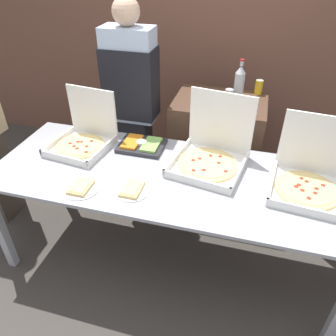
{
  "coord_description": "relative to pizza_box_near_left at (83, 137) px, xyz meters",
  "views": [
    {
      "loc": [
        0.48,
        -1.74,
        2.15
      ],
      "look_at": [
        0.0,
        0.0,
        0.88
      ],
      "focal_mm": 35.0,
      "sensor_mm": 36.0,
      "label": 1
    }
  ],
  "objects": [
    {
      "name": "ground_plane",
      "position": [
        0.72,
        -0.19,
        -0.9
      ],
      "size": [
        16.0,
        16.0,
        0.0
      ],
      "primitive_type": "plane",
      "color": "#423D38"
    },
    {
      "name": "brick_wall_behind",
      "position": [
        0.72,
        1.51,
        0.5
      ],
      "size": [
        10.0,
        0.06,
        2.8
      ],
      "color": "brown",
      "rests_on": "ground_plane"
    },
    {
      "name": "buffet_table",
      "position": [
        0.72,
        -0.19,
        -0.16
      ],
      "size": [
        2.44,
        0.92,
        0.83
      ],
      "color": "#A8AAB2",
      "rests_on": "ground_plane"
    },
    {
      "name": "pizza_box_near_left",
      "position": [
        0.0,
        0.0,
        0.0
      ],
      "size": [
        0.46,
        0.48,
        0.41
      ],
      "rotation": [
        0.0,
        0.0,
        -0.12
      ],
      "color": "white",
      "rests_on": "buffet_table"
    },
    {
      "name": "pizza_box_near_right",
      "position": [
        0.98,
        0.02,
        0.01
      ],
      "size": [
        0.55,
        0.56,
        0.47
      ],
      "rotation": [
        0.0,
        0.0,
        -0.17
      ],
      "color": "white",
      "rests_on": "buffet_table"
    },
    {
      "name": "pizza_box_far_right",
      "position": [
        1.62,
        -0.1,
        0.0
      ],
      "size": [
        0.49,
        0.5,
        0.44
      ],
      "rotation": [
        0.0,
        0.0,
        -0.11
      ],
      "color": "white",
      "rests_on": "buffet_table"
    },
    {
      "name": "paper_plate_front_center",
      "position": [
        0.23,
        -0.49,
        -0.06
      ],
      "size": [
        0.24,
        0.24,
        0.03
      ],
      "color": "white",
      "rests_on": "buffet_table"
    },
    {
      "name": "paper_plate_front_right",
      "position": [
        0.55,
        -0.43,
        -0.06
      ],
      "size": [
        0.23,
        0.23,
        0.03
      ],
      "color": "white",
      "rests_on": "buffet_table"
    },
    {
      "name": "veggie_tray",
      "position": [
        0.44,
        0.1,
        -0.05
      ],
      "size": [
        0.34,
        0.27,
        0.05
      ],
      "color": "#28282D",
      "rests_on": "buffet_table"
    },
    {
      "name": "sideboard_podium",
      "position": [
        0.94,
        0.72,
        -0.4
      ],
      "size": [
        0.78,
        0.6,
        1.01
      ],
      "color": "#4C3323",
      "rests_on": "ground_plane"
    },
    {
      "name": "soda_bottle",
      "position": [
        1.08,
        0.76,
        0.26
      ],
      "size": [
        0.08,
        0.08,
        0.35
      ],
      "color": "#B7BCC1",
      "rests_on": "sideboard_podium"
    },
    {
      "name": "soda_can_silver",
      "position": [
        1.01,
        0.67,
        0.17
      ],
      "size": [
        0.07,
        0.07,
        0.12
      ],
      "color": "silver",
      "rests_on": "sideboard_podium"
    },
    {
      "name": "soda_can_colored",
      "position": [
        1.24,
        0.95,
        0.17
      ],
      "size": [
        0.07,
        0.07,
        0.12
      ],
      "color": "gold",
      "rests_on": "sideboard_podium"
    },
    {
      "name": "person_server_vest",
      "position": [
        0.23,
        0.47,
        0.13
      ],
      "size": [
        0.42,
        0.24,
        1.82
      ],
      "rotation": [
        0.0,
        0.0,
        3.14
      ],
      "color": "black",
      "rests_on": "ground_plane"
    }
  ]
}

